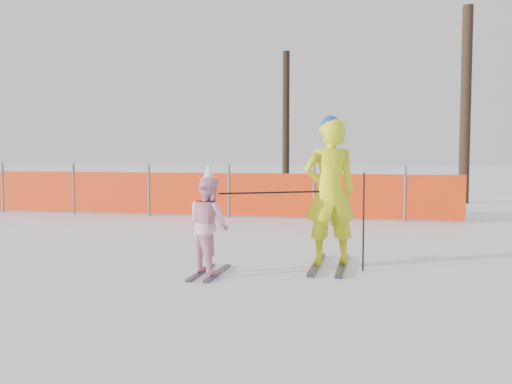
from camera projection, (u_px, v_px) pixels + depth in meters
ground at (248, 273)px, 7.25m from camera, size 120.00×120.00×0.00m
adult at (330, 192)px, 7.60m from camera, size 0.82×1.50×2.02m
child at (209, 224)px, 7.15m from camera, size 0.74×1.04×1.39m
ski_poles at (315, 207)px, 7.35m from camera, size 1.80×0.70×1.27m
safety_fence at (133, 192)px, 13.86m from camera, size 15.30×0.06×1.25m
tree_trunks at (465, 113)px, 17.10m from camera, size 9.63×0.46×5.87m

